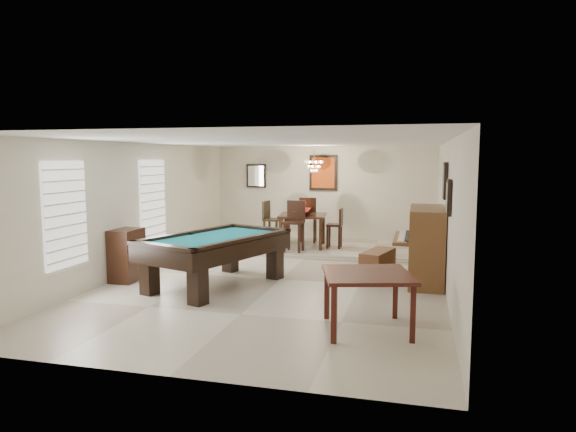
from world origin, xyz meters
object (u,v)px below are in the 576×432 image
at_px(square_table, 367,301).
at_px(flower_vase, 303,205).
at_px(piano_bench, 378,265).
at_px(chandelier, 314,162).
at_px(dining_chair_east, 334,228).
at_px(dining_chair_north, 308,220).
at_px(pool_table, 216,262).
at_px(dining_table, 303,228).
at_px(upright_piano, 417,245).
at_px(dining_chair_south, 294,226).
at_px(dining_chair_west, 273,223).
at_px(apothecary_chest, 127,255).

height_order(square_table, flower_vase, flower_vase).
distance_m(piano_bench, chandelier, 3.78).
xyz_separation_m(piano_bench, dining_chair_east, (-1.24, 2.52, 0.33)).
xyz_separation_m(square_table, dining_chair_north, (-2.12, 6.20, 0.31)).
distance_m(pool_table, dining_table, 3.84).
distance_m(square_table, piano_bench, 2.97).
bearing_deg(square_table, piano_bench, 91.65).
distance_m(pool_table, dining_chair_north, 4.55).
distance_m(square_table, dining_chair_north, 6.56).
bearing_deg(flower_vase, dining_chair_east, -0.33).
height_order(square_table, chandelier, chandelier).
distance_m(upright_piano, flower_vase, 3.78).
relative_size(dining_table, dining_chair_south, 0.94).
xyz_separation_m(dining_chair_north, dining_chair_west, (-0.76, -0.68, -0.03)).
bearing_deg(upright_piano, dining_chair_west, 143.75).
bearing_deg(square_table, dining_chair_east, 103.59).
distance_m(flower_vase, chandelier, 1.09).
distance_m(square_table, upright_piano, 3.02).
xyz_separation_m(dining_table, chandelier, (0.24, 0.20, 1.62)).
xyz_separation_m(upright_piano, piano_bench, (-0.72, 0.02, -0.42)).
height_order(dining_chair_north, dining_chair_west, dining_chair_north).
relative_size(apothecary_chest, dining_chair_south, 0.83).
bearing_deg(dining_chair_west, upright_piano, -119.38).
bearing_deg(piano_bench, flower_vase, 128.83).
distance_m(square_table, chandelier, 6.25).
bearing_deg(chandelier, square_table, -71.72).
bearing_deg(pool_table, dining_table, 98.03).
distance_m(upright_piano, dining_chair_east, 3.21).
bearing_deg(pool_table, chandelier, 95.29).
height_order(square_table, dining_chair_east, dining_chair_east).
relative_size(apothecary_chest, flower_vase, 4.18).
distance_m(upright_piano, dining_chair_south, 3.33).
bearing_deg(dining_chair_west, dining_chair_north, -41.37).
height_order(dining_chair_north, dining_chair_east, dining_chair_north).
height_order(upright_piano, apothecary_chest, upright_piano).
relative_size(upright_piano, dining_table, 1.51).
bearing_deg(square_table, apothecary_chest, 160.13).
height_order(upright_piano, flower_vase, upright_piano).
bearing_deg(dining_chair_south, square_table, -62.58).
height_order(piano_bench, flower_vase, flower_vase).
bearing_deg(dining_chair_north, dining_chair_west, 35.43).
relative_size(dining_table, chandelier, 1.84).
height_order(piano_bench, dining_chair_south, dining_chair_south).
xyz_separation_m(pool_table, dining_chair_south, (0.71, 3.03, 0.27)).
relative_size(piano_bench, dining_chair_west, 0.90).
relative_size(apothecary_chest, dining_chair_west, 0.89).
bearing_deg(upright_piano, pool_table, -160.86).
xyz_separation_m(pool_table, square_table, (2.87, -1.72, -0.05)).
bearing_deg(piano_bench, chandelier, 123.39).
bearing_deg(pool_table, flower_vase, 98.03).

